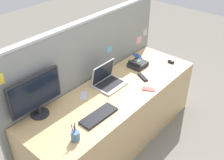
% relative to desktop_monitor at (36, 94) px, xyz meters
% --- Properties ---
extents(ground_plane, '(10.00, 10.00, 0.00)m').
position_rel_desktop_monitor_xyz_m(ground_plane, '(0.77, -0.31, -0.94)').
color(ground_plane, slate).
extents(desk, '(2.20, 0.73, 0.70)m').
position_rel_desktop_monitor_xyz_m(desk, '(0.77, -0.31, -0.59)').
color(desk, tan).
rests_on(desk, ground_plane).
extents(cubicle_divider, '(2.31, 0.08, 1.41)m').
position_rel_desktop_monitor_xyz_m(cubicle_divider, '(0.77, 0.09, -0.23)').
color(cubicle_divider, gray).
rests_on(cubicle_divider, ground_plane).
extents(desktop_monitor, '(0.54, 0.18, 0.42)m').
position_rel_desktop_monitor_xyz_m(desktop_monitor, '(0.00, 0.00, 0.00)').
color(desktop_monitor, '#232328').
rests_on(desktop_monitor, desk).
extents(laptop, '(0.33, 0.26, 0.25)m').
position_rel_desktop_monitor_xyz_m(laptop, '(0.80, -0.16, -0.18)').
color(laptop, silver).
rests_on(laptop, desk).
extents(desk_phone, '(0.21, 0.19, 0.09)m').
position_rel_desktop_monitor_xyz_m(desk_phone, '(1.34, -0.19, -0.20)').
color(desk_phone, '#232328').
rests_on(desk_phone, desk).
extents(keyboard_main, '(0.40, 0.16, 0.02)m').
position_rel_desktop_monitor_xyz_m(keyboard_main, '(0.34, -0.46, -0.23)').
color(keyboard_main, black).
rests_on(keyboard_main, desk).
extents(computer_mouse_right_hand, '(0.07, 0.11, 0.03)m').
position_rel_desktop_monitor_xyz_m(computer_mouse_right_hand, '(1.69, -0.45, -0.22)').
color(computer_mouse_right_hand, black).
rests_on(computer_mouse_right_hand, desk).
extents(pen_cup, '(0.08, 0.08, 0.19)m').
position_rel_desktop_monitor_xyz_m(pen_cup, '(-0.01, -0.51, -0.19)').
color(pen_cup, '#4C7093').
rests_on(pen_cup, desk).
extents(cell_phone_silver_slab, '(0.16, 0.15, 0.01)m').
position_rel_desktop_monitor_xyz_m(cell_phone_silver_slab, '(0.48, -0.12, -0.23)').
color(cell_phone_silver_slab, '#B7BAC1').
rests_on(cell_phone_silver_slab, desk).
extents(cell_phone_blue_case, '(0.12, 0.16, 0.01)m').
position_rel_desktop_monitor_xyz_m(cell_phone_blue_case, '(1.55, -0.03, -0.23)').
color(cell_phone_blue_case, blue).
rests_on(cell_phone_blue_case, desk).
extents(cell_phone_red_case, '(0.13, 0.16, 0.01)m').
position_rel_desktop_monitor_xyz_m(cell_phone_red_case, '(1.02, -0.57, -0.23)').
color(cell_phone_red_case, '#B22323').
rests_on(cell_phone_red_case, desk).
extents(tv_remote, '(0.11, 0.17, 0.02)m').
position_rel_desktop_monitor_xyz_m(tv_remote, '(1.17, -0.38, -0.23)').
color(tv_remote, black).
rests_on(tv_remote, desk).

